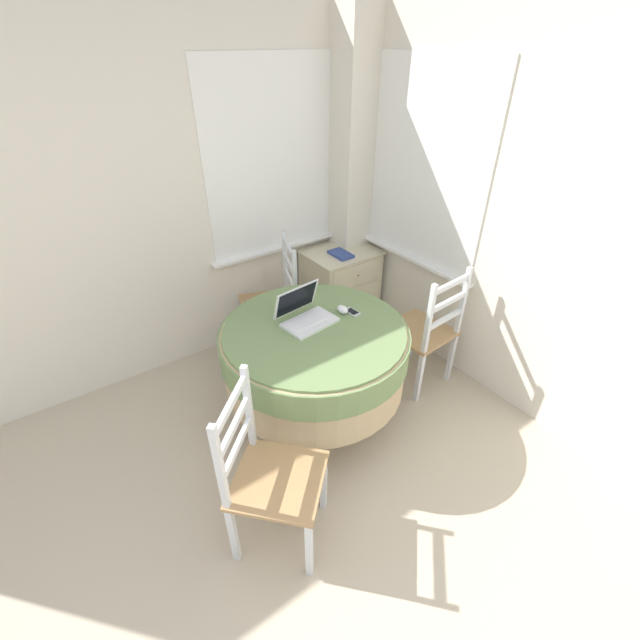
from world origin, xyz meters
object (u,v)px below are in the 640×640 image
at_px(dining_chair_near_back_window, 274,302).
at_px(dining_chair_near_right_window, 425,331).
at_px(cell_phone, 352,312).
at_px(book_on_cabinet, 341,254).
at_px(laptop, 305,314).
at_px(corner_cabinet, 340,286).
at_px(computer_mouse, 343,310).
at_px(dining_chair_camera_near, 269,475).
at_px(round_dining_table, 314,352).

bearing_deg(dining_chair_near_back_window, dining_chair_near_right_window, -55.46).
xyz_separation_m(cell_phone, book_on_cabinet, (0.55, 0.84, -0.05)).
relative_size(laptop, dining_chair_near_back_window, 0.37).
bearing_deg(corner_cabinet, cell_phone, -123.83).
bearing_deg(dining_chair_near_right_window, cell_phone, 164.52).
xyz_separation_m(computer_mouse, cell_phone, (0.05, -0.04, -0.02)).
height_order(dining_chair_near_right_window, book_on_cabinet, dining_chair_near_right_window).
relative_size(laptop, dining_chair_camera_near, 0.37).
relative_size(cell_phone, dining_chair_camera_near, 0.12).
height_order(dining_chair_camera_near, book_on_cabinet, dining_chair_camera_near).
xyz_separation_m(dining_chair_near_back_window, dining_chair_camera_near, (-0.86, -1.43, 0.00)).
bearing_deg(round_dining_table, book_on_cabinet, 44.41).
bearing_deg(dining_chair_camera_near, cell_phone, 30.51).
bearing_deg(round_dining_table, corner_cabinet, 44.82).
bearing_deg(book_on_cabinet, dining_chair_near_back_window, 178.65).
relative_size(laptop, computer_mouse, 3.97).
xyz_separation_m(dining_chair_near_right_window, book_on_cabinet, (-0.02, 0.99, 0.25)).
bearing_deg(cell_phone, computer_mouse, 143.27).
relative_size(cell_phone, dining_chair_near_right_window, 0.12).
bearing_deg(corner_cabinet, computer_mouse, -127.24).
xyz_separation_m(dining_chair_near_back_window, dining_chair_near_right_window, (0.69, -1.01, 0.00)).
relative_size(computer_mouse, dining_chair_near_back_window, 0.09).
height_order(computer_mouse, book_on_cabinet, computer_mouse).
bearing_deg(round_dining_table, dining_chair_camera_near, -139.57).
xyz_separation_m(computer_mouse, book_on_cabinet, (0.60, 0.80, -0.06)).
xyz_separation_m(dining_chair_near_right_window, corner_cabinet, (0.03, 1.06, -0.11)).
bearing_deg(corner_cabinet, dining_chair_camera_near, -136.96).
xyz_separation_m(round_dining_table, book_on_cabinet, (0.86, 0.84, 0.15)).
bearing_deg(laptop, cell_phone, -18.23).
bearing_deg(computer_mouse, round_dining_table, -170.51).
bearing_deg(dining_chair_near_back_window, dining_chair_camera_near, -121.00).
xyz_separation_m(round_dining_table, dining_chair_near_right_window, (0.88, -0.15, -0.10)).
bearing_deg(dining_chair_near_right_window, computer_mouse, 162.47).
bearing_deg(dining_chair_near_back_window, computer_mouse, -85.07).
relative_size(round_dining_table, laptop, 3.34).
height_order(computer_mouse, cell_phone, computer_mouse).
relative_size(round_dining_table, computer_mouse, 13.26).
distance_m(computer_mouse, book_on_cabinet, 1.00).
xyz_separation_m(laptop, book_on_cabinet, (0.86, 0.73, -0.09)).
distance_m(laptop, computer_mouse, 0.26).
relative_size(dining_chair_near_back_window, dining_chair_camera_near, 1.00).
xyz_separation_m(dining_chair_camera_near, corner_cabinet, (1.59, 1.48, -0.11)).
xyz_separation_m(dining_chair_near_back_window, corner_cabinet, (0.73, 0.05, -0.11)).
relative_size(dining_chair_near_back_window, dining_chair_near_right_window, 1.00).
bearing_deg(computer_mouse, cell_phone, -36.73).
bearing_deg(dining_chair_near_back_window, round_dining_table, -102.23).
distance_m(round_dining_table, corner_cabinet, 1.30).
bearing_deg(dining_chair_camera_near, dining_chair_near_back_window, 59.00).
xyz_separation_m(cell_phone, corner_cabinet, (0.60, 0.90, -0.41)).
bearing_deg(dining_chair_near_right_window, book_on_cabinet, 91.35).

